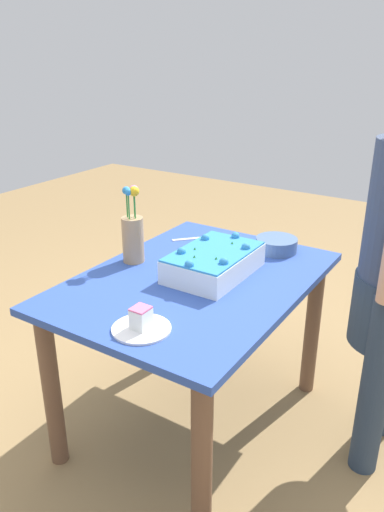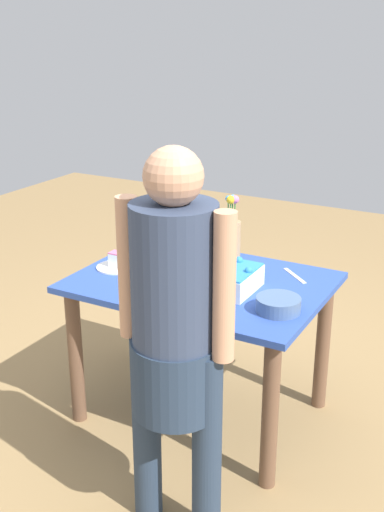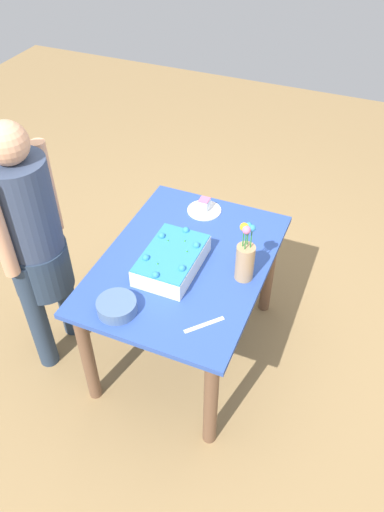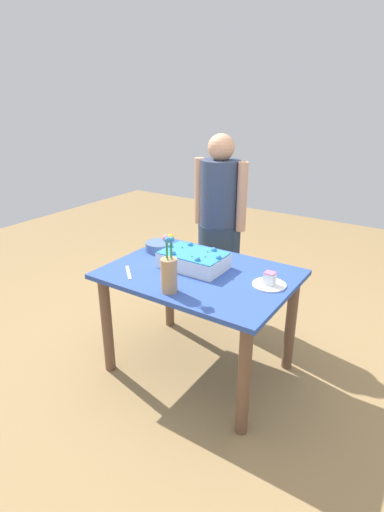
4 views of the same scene
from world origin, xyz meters
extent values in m
plane|color=#96764A|center=(0.00, 0.00, 0.00)|extent=(8.00, 8.00, 0.00)
cube|color=#2E4DA1|center=(0.00, 0.00, 0.71)|extent=(1.15, 0.84, 0.03)
cylinder|color=brown|center=(-0.50, -0.34, 0.35)|extent=(0.07, 0.07, 0.69)
cylinder|color=brown|center=(0.50, -0.34, 0.35)|extent=(0.07, 0.07, 0.69)
cylinder|color=brown|center=(-0.50, 0.34, 0.35)|extent=(0.07, 0.07, 0.69)
cylinder|color=brown|center=(0.50, 0.34, 0.35)|extent=(0.07, 0.07, 0.69)
cube|color=white|center=(-0.07, 0.04, 0.77)|extent=(0.41, 0.27, 0.09)
cube|color=#2E82C7|center=(-0.07, 0.04, 0.82)|extent=(0.40, 0.26, 0.01)
sphere|color=#2E82C7|center=(0.11, 0.04, 0.83)|extent=(0.04, 0.04, 0.04)
sphere|color=#2E82C7|center=(0.02, 0.14, 0.83)|extent=(0.04, 0.04, 0.04)
sphere|color=#2E82C7|center=(-0.16, 0.14, 0.83)|extent=(0.04, 0.04, 0.04)
sphere|color=#2E82C7|center=(-0.26, 0.04, 0.83)|extent=(0.04, 0.04, 0.04)
sphere|color=#2E82C7|center=(-0.16, -0.05, 0.83)|extent=(0.04, 0.04, 0.04)
sphere|color=#2E82C7|center=(0.02, -0.05, 0.83)|extent=(0.04, 0.04, 0.04)
cone|color=#2D8438|center=(-0.18, 0.07, 0.83)|extent=(0.02, 0.02, 0.02)
cone|color=#2D8438|center=(0.00, 0.10, 0.83)|extent=(0.02, 0.02, 0.02)
cone|color=#2D8438|center=(-0.04, -0.03, 0.83)|extent=(0.02, 0.02, 0.02)
cone|color=#2D8438|center=(0.03, 0.02, 0.83)|extent=(0.02, 0.02, 0.02)
cylinder|color=white|center=(0.44, 0.07, 0.73)|extent=(0.20, 0.20, 0.01)
cube|color=white|center=(0.44, 0.07, 0.76)|extent=(0.06, 0.06, 0.07)
cube|color=pink|center=(0.44, 0.07, 0.80)|extent=(0.06, 0.06, 0.01)
cube|color=silver|center=(-0.37, -0.25, 0.72)|extent=(0.16, 0.15, 0.00)
cylinder|color=tan|center=(0.00, -0.32, 0.82)|extent=(0.09, 0.09, 0.20)
cylinder|color=#2D8438|center=(0.02, -0.31, 0.98)|extent=(0.01, 0.01, 0.12)
sphere|color=#2D85CB|center=(0.02, -0.31, 1.04)|extent=(0.03, 0.03, 0.03)
cylinder|color=#2D8438|center=(0.00, -0.30, 0.98)|extent=(0.01, 0.01, 0.12)
sphere|color=yellow|center=(0.00, -0.30, 1.04)|extent=(0.04, 0.04, 0.04)
cylinder|color=#2D8438|center=(-0.02, -0.31, 0.98)|extent=(0.01, 0.01, 0.12)
sphere|color=#D26E9C|center=(-0.02, -0.31, 1.04)|extent=(0.04, 0.04, 0.04)
cylinder|color=#2D8438|center=(0.01, -0.33, 0.98)|extent=(0.01, 0.01, 0.12)
sphere|color=#2F82C6|center=(0.01, -0.33, 1.04)|extent=(0.03, 0.03, 0.03)
cylinder|color=#4D6892|center=(-0.44, 0.16, 0.75)|extent=(0.19, 0.19, 0.06)
cylinder|color=#28384D|center=(-0.14, 0.72, 0.39)|extent=(0.11, 0.11, 0.78)
camera|label=1|loc=(1.54, 0.98, 1.57)|focal=35.00mm
camera|label=2|loc=(-1.30, 2.45, 1.86)|focal=45.00mm
camera|label=3|loc=(-1.74, -0.76, 2.47)|focal=35.00mm
camera|label=4|loc=(1.21, -1.92, 1.75)|focal=28.00mm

